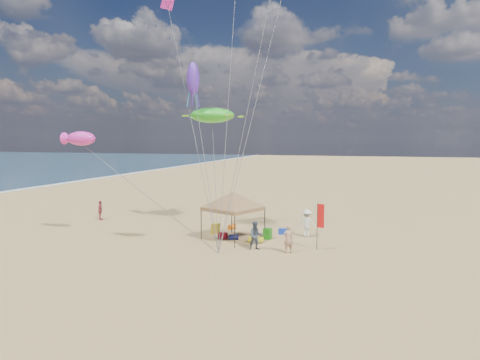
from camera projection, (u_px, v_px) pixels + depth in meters
The scene contains 19 objects.
ground at pixel (224, 257), 23.24m from camera, with size 280.00×280.00×0.00m, color tan.
canopy_tent at pixel (233, 194), 26.97m from camera, with size 5.35×5.35×3.61m.
feather_flag at pixel (320, 219), 24.55m from camera, with size 0.42×0.10×2.78m.
cooler_red at pixel (223, 236), 27.59m from camera, with size 0.54×0.38×0.38m, color #AB0D1F.
cooler_blue at pixel (283, 231), 28.81m from camera, with size 0.54×0.38×0.38m, color #1739BB.
bag_navy at pixel (234, 237), 27.17m from camera, with size 0.36×0.36×0.60m, color #0D103C.
bag_orange at pixel (232, 227), 30.37m from camera, with size 0.36×0.36×0.60m, color #D15D0B.
chair_green at pixel (267, 234), 27.46m from camera, with size 0.50×0.50×0.70m, color #1E7E17.
chair_yellow at pixel (216, 228), 29.02m from camera, with size 0.50×0.50×0.70m, color yellow.
crate_grey at pixel (256, 242), 26.14m from camera, with size 0.34×0.30×0.28m, color slate.
beach_cart at pixel (256, 239), 26.54m from camera, with size 0.90×0.50×0.24m, color yellow.
person_near_a at pixel (288, 239), 24.00m from camera, with size 0.61×0.40×1.67m, color tan.
person_near_b at pixel (256, 236), 24.71m from camera, with size 0.82×0.64×1.69m, color #3D4853.
person_near_c at pixel (307, 223), 27.97m from camera, with size 1.20×0.69×1.86m, color silver.
person_far_a at pixel (100, 210), 33.80m from camera, with size 0.92×0.38×1.57m, color #B2444C.
turtle_kite at pixel (212, 115), 30.62m from camera, with size 3.28×2.62×1.09m, color green.
fish_kite at pixel (81, 138), 26.59m from camera, with size 2.02×1.01×0.90m, color #F12EB4.
squid_kite at pixel (193, 79), 29.26m from camera, with size 0.88×0.88×2.28m, color #5A2BB9.
stunt_kite_pink at pixel (168, 2), 35.29m from camera, with size 1.18×0.04×1.18m, color #D224A9.
Camera 1 is at (7.56, -21.43, 6.52)m, focal length 31.56 mm.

